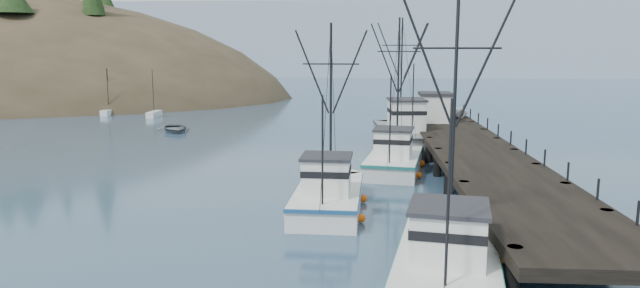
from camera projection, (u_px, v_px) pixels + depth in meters
The scene contains 12 objects.
ground at pixel (224, 253), 25.08m from camera, with size 400.00×400.00×0.00m, color navy.
pier at pixel (476, 153), 39.60m from camera, with size 6.00×44.00×2.00m.
distant_ridge at pixel (371, 75), 191.65m from camera, with size 360.00×40.00×26.00m, color #9EB2C6.
distant_ridge_far at pixel (235, 73), 209.77m from camera, with size 180.00×25.00×18.00m, color silver.
moored_sailboats at pixel (93, 109), 81.54m from camera, with size 18.94×17.44×6.35m.
trawler_near at pixel (448, 255), 22.55m from camera, with size 5.52×11.78×11.79m.
trawler_mid at pixel (329, 194), 31.99m from camera, with size 3.89×10.62×10.63m.
trawler_far at pixel (395, 158), 42.24m from camera, with size 5.12×11.28×11.47m.
work_vessel at pixel (402, 134), 51.37m from camera, with size 5.12×14.05×11.94m.
pier_shed at pixel (435, 107), 53.77m from camera, with size 3.00×3.20×2.80m.
pickup_truck at pixel (441, 110), 57.12m from camera, with size 2.55×5.52×1.53m, color white.
motorboat at pixel (175, 132), 61.53m from camera, with size 3.63×5.08×1.05m, color slate.
Camera 1 is at (5.85, -23.59, 8.89)m, focal length 32.00 mm.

